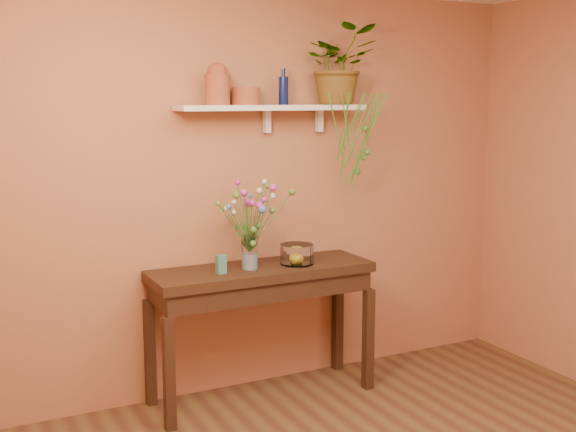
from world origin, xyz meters
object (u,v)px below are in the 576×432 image
sideboard (262,286)px  glass_vase (250,255)px  glass_bowl (297,255)px  terracotta_jug (217,85)px  bouquet (252,209)px  blue_bottle (283,90)px  spider_plant (339,65)px

sideboard → glass_vase: glass_vase is taller
sideboard → glass_bowl: bearing=-9.0°
glass_vase → terracotta_jug: bearing=139.2°
bouquet → glass_bowl: (0.32, -0.01, -0.33)m
bouquet → glass_bowl: bearing=-1.3°
blue_bottle → bouquet: bearing=-152.9°
blue_bottle → bouquet: size_ratio=0.46×
terracotta_jug → spider_plant: spider_plant is taller
spider_plant → glass_vase: spider_plant is taller
blue_bottle → glass_vase: 1.10m
glass_vase → glass_bowl: glass_vase is taller
blue_bottle → bouquet: blue_bottle is taller
terracotta_jug → spider_plant: 0.91m
terracotta_jug → glass_bowl: terracotta_jug is taller
blue_bottle → spider_plant: 0.46m
blue_bottle → glass_bowl: size_ratio=1.08×
spider_plant → glass_vase: bearing=-168.4°
sideboard → spider_plant: (0.65, 0.13, 1.44)m
sideboard → terracotta_jug: bearing=156.9°
sideboard → terracotta_jug: (-0.25, 0.11, 1.30)m
sideboard → bouquet: size_ratio=2.86×
sideboard → spider_plant: spider_plant is taller
sideboard → terracotta_jug: terracotta_jug is taller
terracotta_jug → bouquet: terracotta_jug is taller
sideboard → bouquet: (-0.08, -0.03, 0.52)m
blue_bottle → glass_bowl: bearing=-82.9°
blue_bottle → glass_vase: size_ratio=1.08×
spider_plant → sideboard: bearing=-169.0°
terracotta_jug → bouquet: size_ratio=0.51×
terracotta_jug → glass_vase: (0.15, -0.13, -1.08)m
sideboard → glass_bowl: (0.24, -0.04, 0.19)m
terracotta_jug → blue_bottle: (0.47, 0.01, -0.03)m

